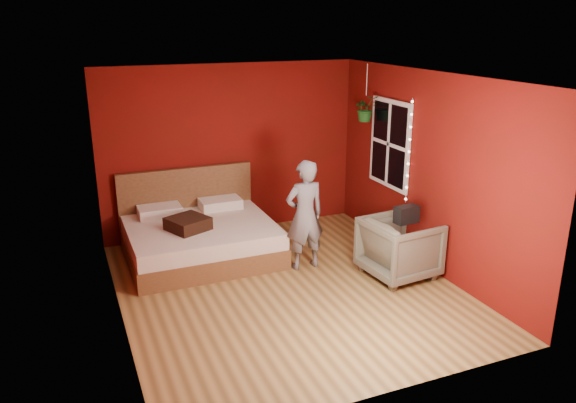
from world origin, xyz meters
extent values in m
plane|color=olive|center=(0.00, 0.00, 0.00)|extent=(4.50, 4.50, 0.00)
cube|color=#6A0C0B|center=(0.00, 2.26, 1.30)|extent=(4.00, 0.02, 2.60)
cube|color=#6A0C0B|center=(0.00, -2.26, 1.30)|extent=(4.00, 0.02, 2.60)
cube|color=#6A0C0B|center=(-2.01, 0.00, 1.30)|extent=(0.02, 4.50, 2.60)
cube|color=#6A0C0B|center=(2.01, 0.00, 1.30)|extent=(0.02, 4.50, 2.60)
cube|color=white|center=(0.00, 0.00, 2.61)|extent=(4.00, 4.50, 0.02)
cube|color=white|center=(1.97, 0.90, 1.50)|extent=(0.04, 0.97, 1.27)
cube|color=black|center=(1.96, 0.90, 1.50)|extent=(0.02, 0.85, 1.15)
cube|color=white|center=(1.95, 0.90, 1.50)|extent=(0.03, 0.05, 1.15)
cube|color=white|center=(1.95, 0.90, 1.50)|extent=(0.03, 0.85, 0.05)
cylinder|color=silver|center=(1.94, 0.38, 1.50)|extent=(0.01, 0.01, 1.45)
sphere|color=#FFF2CC|center=(1.94, 0.38, 0.83)|extent=(0.04, 0.04, 0.04)
sphere|color=#FFF2CC|center=(1.94, 0.38, 0.99)|extent=(0.04, 0.04, 0.04)
sphere|color=#FFF2CC|center=(1.94, 0.38, 1.16)|extent=(0.04, 0.04, 0.04)
sphere|color=#FFF2CC|center=(1.94, 0.38, 1.33)|extent=(0.04, 0.04, 0.04)
sphere|color=#FFF2CC|center=(1.94, 0.38, 1.50)|extent=(0.04, 0.04, 0.04)
sphere|color=#FFF2CC|center=(1.94, 0.38, 1.67)|extent=(0.04, 0.04, 0.04)
sphere|color=#FFF2CC|center=(1.94, 0.38, 1.84)|extent=(0.04, 0.04, 0.04)
sphere|color=#FFF2CC|center=(1.94, 0.38, 2.01)|extent=(0.04, 0.04, 0.04)
sphere|color=#FFF2CC|center=(1.94, 0.38, 2.17)|extent=(0.04, 0.04, 0.04)
cube|color=brown|center=(-0.75, 1.34, 0.14)|extent=(2.02, 1.71, 0.28)
cube|color=silver|center=(-0.75, 1.34, 0.39)|extent=(1.98, 1.68, 0.22)
cube|color=brown|center=(-0.75, 2.16, 0.55)|extent=(2.02, 0.08, 1.11)
cube|color=silver|center=(-1.20, 1.92, 0.57)|extent=(0.60, 0.38, 0.14)
cube|color=silver|center=(-0.30, 1.92, 0.57)|extent=(0.60, 0.38, 0.14)
imported|color=slate|center=(0.45, 0.50, 0.75)|extent=(0.56, 0.38, 1.50)
imported|color=#6B6A54|center=(1.49, -0.21, 0.39)|extent=(0.94, 0.92, 0.78)
cube|color=black|center=(1.47, -0.33, 0.89)|extent=(0.32, 0.19, 0.22)
cube|color=black|center=(-0.95, 1.20, 0.59)|extent=(0.63, 0.63, 0.17)
cylinder|color=silver|center=(1.81, 1.35, 2.37)|extent=(0.01, 0.01, 0.45)
imported|color=#1F5E1A|center=(1.81, 1.35, 1.96)|extent=(0.37, 0.33, 0.38)
camera|label=1|loc=(-2.43, -5.86, 3.22)|focal=35.00mm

